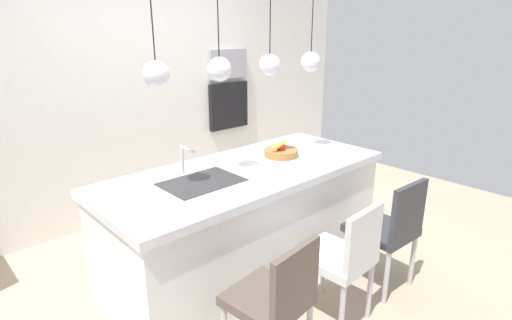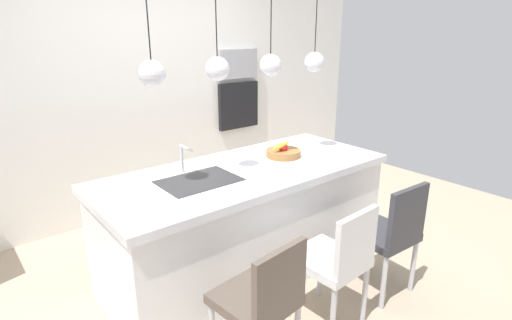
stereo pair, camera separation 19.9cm
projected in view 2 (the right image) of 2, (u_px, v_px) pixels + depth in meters
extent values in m
plane|color=tan|center=(247.00, 266.00, 3.44)|extent=(6.60, 6.60, 0.00)
cube|color=silver|center=(150.00, 91.00, 4.26)|extent=(6.00, 0.10, 2.60)
cube|color=white|center=(247.00, 222.00, 3.31)|extent=(2.29, 0.93, 0.82)
cube|color=white|center=(246.00, 172.00, 3.18)|extent=(2.35, 0.99, 0.06)
cube|color=#2D2D30|center=(199.00, 181.00, 2.91)|extent=(0.56, 0.40, 0.02)
cylinder|color=silver|center=(182.00, 159.00, 3.05)|extent=(0.02, 0.02, 0.22)
cylinder|color=silver|center=(186.00, 148.00, 2.96)|extent=(0.02, 0.16, 0.02)
cylinder|color=#9E6B38|center=(283.00, 153.00, 3.46)|extent=(0.30, 0.30, 0.06)
sphere|color=red|center=(284.00, 147.00, 3.45)|extent=(0.07, 0.07, 0.07)
sphere|color=olive|center=(283.00, 147.00, 3.44)|extent=(0.07, 0.07, 0.07)
sphere|color=red|center=(283.00, 147.00, 3.42)|extent=(0.07, 0.07, 0.07)
ellipsoid|color=yellow|center=(281.00, 146.00, 3.39)|extent=(0.19, 0.05, 0.07)
cube|color=#9E9EA3|center=(237.00, 64.00, 4.79)|extent=(0.54, 0.08, 0.34)
cube|color=black|center=(238.00, 105.00, 4.95)|extent=(0.56, 0.08, 0.56)
cube|color=brown|center=(255.00, 299.00, 2.29)|extent=(0.45, 0.46, 0.06)
cube|color=brown|center=(280.00, 281.00, 2.10)|extent=(0.39, 0.08, 0.37)
cylinder|color=#B2B2B7|center=(254.00, 306.00, 2.61)|extent=(0.04, 0.04, 0.43)
cube|color=silver|center=(328.00, 260.00, 2.67)|extent=(0.43, 0.46, 0.06)
cube|color=silver|center=(356.00, 242.00, 2.46)|extent=(0.39, 0.06, 0.38)
cylinder|color=#B2B2B7|center=(320.00, 270.00, 2.99)|extent=(0.04, 0.04, 0.44)
cylinder|color=#B2B2B7|center=(288.00, 289.00, 2.77)|extent=(0.04, 0.04, 0.44)
cylinder|color=#B2B2B7|center=(365.00, 294.00, 2.72)|extent=(0.04, 0.04, 0.44)
cylinder|color=#B2B2B7|center=(333.00, 317.00, 2.50)|extent=(0.04, 0.04, 0.44)
cube|color=#333338|center=(380.00, 233.00, 3.02)|extent=(0.44, 0.47, 0.06)
cube|color=#333338|center=(408.00, 215.00, 2.80)|extent=(0.39, 0.06, 0.40)
cylinder|color=#B2B2B7|center=(372.00, 245.00, 3.35)|extent=(0.04, 0.04, 0.43)
cylinder|color=#B2B2B7|center=(343.00, 258.00, 3.15)|extent=(0.04, 0.04, 0.43)
cylinder|color=#B2B2B7|center=(413.00, 266.00, 3.05)|extent=(0.04, 0.04, 0.43)
cylinder|color=#B2B2B7|center=(384.00, 282.00, 2.85)|extent=(0.04, 0.04, 0.43)
sphere|color=silver|center=(152.00, 74.00, 2.49)|extent=(0.17, 0.17, 0.17)
cylinder|color=black|center=(147.00, 7.00, 2.37)|extent=(0.01, 0.01, 0.60)
sphere|color=silver|center=(218.00, 69.00, 2.78)|extent=(0.17, 0.17, 0.17)
cylinder|color=black|center=(216.00, 10.00, 2.66)|extent=(0.01, 0.01, 0.60)
sphere|color=silver|center=(271.00, 65.00, 3.07)|extent=(0.17, 0.17, 0.17)
cylinder|color=black|center=(271.00, 12.00, 2.95)|extent=(0.01, 0.01, 0.60)
sphere|color=silver|center=(314.00, 62.00, 3.37)|extent=(0.17, 0.17, 0.17)
cylinder|color=black|center=(317.00, 13.00, 3.25)|extent=(0.01, 0.01, 0.60)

